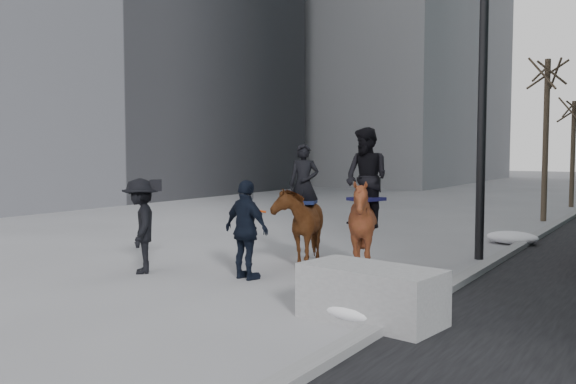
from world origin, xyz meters
The scene contains 11 objects.
ground centered at (0.00, 0.00, 0.00)m, with size 120.00×120.00×0.00m, color gray.
curb centered at (3.00, 10.00, 0.06)m, with size 0.25×90.00×0.12m, color gray.
planter centered at (2.71, -0.94, 0.37)m, with size 1.85×0.93×0.74m, color #959598.
tree_near centered at (2.40, 12.50, 2.85)m, with size 1.20×1.20×5.70m, color #372D20, non-canonical shape.
tree_far centered at (2.40, 18.18, 2.33)m, with size 1.20×1.20×4.66m, color #392E21, non-canonical shape.
mounted_left centered at (-0.24, 2.01, 0.89)m, with size 1.50×2.04×2.40m.
mounted_right centered at (1.28, 1.74, 1.08)m, with size 1.85×1.96×2.69m.
feeder centered at (-0.28, 0.29, 0.88)m, with size 1.09×0.95×1.75m.
camera_crew centered at (-2.25, -0.33, 0.89)m, with size 1.26×1.27×1.75m.
lamppost centered at (2.60, 4.54, 4.99)m, with size 0.25×0.80×9.09m.
snow_piles centered at (2.70, 2.04, 0.17)m, with size 1.45×8.84×0.37m.
Camera 1 is at (6.13, -8.20, 2.28)m, focal length 38.00 mm.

